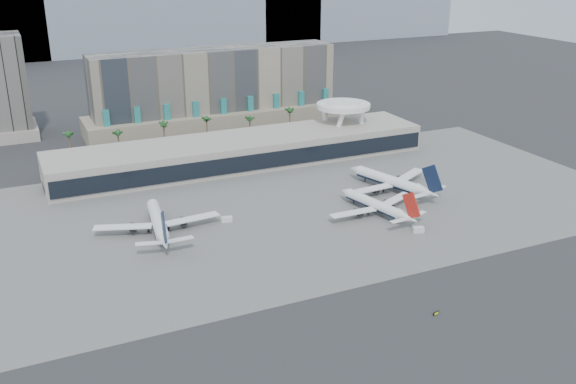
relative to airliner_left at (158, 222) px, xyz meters
name	(u,v)px	position (x,y,z in m)	size (l,w,h in m)	color
ground	(369,266)	(52.67, -51.73, -3.89)	(900.00, 900.00, 0.00)	#232326
apron_pad	(294,205)	(52.67, 3.27, -3.86)	(260.00, 130.00, 0.06)	#5B5B59
mountain_ridge	(132,18)	(80.55, 418.27, 26.00)	(680.00, 60.00, 70.00)	gray
hotel	(216,97)	(62.67, 122.68, 12.92)	(140.00, 30.00, 42.00)	gray
office_tower	(0,93)	(-42.33, 148.27, 19.05)	(30.00, 30.00, 52.00)	black
terminal	(242,150)	(52.67, 58.11, 2.63)	(170.00, 32.50, 14.50)	#B6AC9F
saucer_structure	(343,109)	(107.67, 64.27, 14.56)	(26.00, 26.00, 21.89)	white
palm_row	(230,121)	(59.67, 93.27, 6.61)	(157.80, 2.80, 13.10)	brown
airliner_left	(158,222)	(0.00, 0.00, 0.00)	(43.08, 44.59, 15.42)	white
airliner_centre	(376,205)	(76.47, -17.12, -0.38)	(38.33, 39.85, 13.92)	white
airliner_right	(391,181)	(94.72, 0.89, 0.17)	(43.70, 45.26, 16.08)	white
service_vehicle_a	(227,219)	(24.20, -1.22, -2.94)	(3.88, 1.90, 1.90)	silver
service_vehicle_b	(418,230)	(81.02, -37.14, -2.91)	(3.79, 2.17, 1.95)	silver
taxiway_sign	(436,313)	(54.28, -83.03, -3.43)	(2.06, 0.77, 0.93)	black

